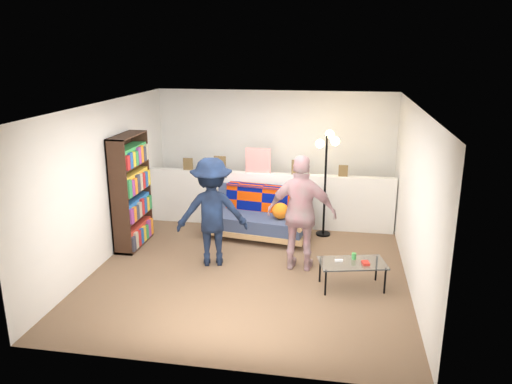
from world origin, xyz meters
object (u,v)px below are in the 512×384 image
bookshelf (131,195)px  person_right (302,214)px  floor_lamp (327,162)px  person_left (212,212)px  futon_sofa (260,217)px  coffee_table (353,264)px

bookshelf → person_right: bearing=-9.1°
bookshelf → floor_lamp: 3.29m
bookshelf → floor_lamp: (3.10, 1.01, 0.44)m
floor_lamp → person_left: size_ratio=1.12×
bookshelf → floor_lamp: bearing=18.1°
person_right → floor_lamp: bearing=-98.4°
person_left → futon_sofa: bearing=-128.0°
futon_sofa → coffee_table: size_ratio=1.89×
person_right → person_left: bearing=4.8°
floor_lamp → person_right: (-0.30, -1.46, -0.44)m
futon_sofa → bookshelf: (-2.00, -0.72, 0.51)m
person_left → floor_lamp: bearing=-152.0°
coffee_table → floor_lamp: size_ratio=0.53×
person_left → bookshelf: bearing=-33.3°
futon_sofa → person_left: person_left is taller
futon_sofa → bookshelf: 2.19m
futon_sofa → floor_lamp: floor_lamp is taller
bookshelf → person_right: 2.84m
coffee_table → person_right: person_right is taller
futon_sofa → person_right: (0.80, -1.17, 0.51)m
bookshelf → person_left: bookshelf is taller
bookshelf → person_left: size_ratio=1.13×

